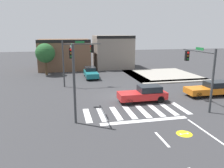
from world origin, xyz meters
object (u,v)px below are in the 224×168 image
object	(u,v)px
car_orange	(210,89)
car_red	(144,94)
car_teal	(91,73)
traffic_signal_southwest	(73,65)
traffic_signal_southeast	(200,66)
traffic_signal_northwest	(77,55)
roadside_tree	(45,53)

from	to	relation	value
car_orange	car_red	world-z (taller)	car_red
car_teal	traffic_signal_southwest	bearing A→B (deg)	-12.13
traffic_signal_southwest	car_red	bearing A→B (deg)	-74.98
traffic_signal_southwest	car_teal	bearing A→B (deg)	-12.13
traffic_signal_southeast	traffic_signal_northwest	size ratio (longest dim) A/B	0.94
car_orange	car_red	xyz separation A→B (m)	(-7.51, -0.45, 0.01)
traffic_signal_southeast	traffic_signal_southwest	world-z (taller)	traffic_signal_southwest
traffic_signal_northwest	roadside_tree	bearing A→B (deg)	116.90
car_red	traffic_signal_southwest	bearing A→B (deg)	15.02
traffic_signal_southwest	car_teal	distance (m)	14.96
traffic_signal_southeast	traffic_signal_southwest	bearing A→B (deg)	88.30
traffic_signal_northwest	traffic_signal_southwest	distance (m)	9.46
traffic_signal_southwest	traffic_signal_northwest	bearing A→B (deg)	-5.19
traffic_signal_southeast	traffic_signal_northwest	bearing A→B (deg)	45.88
traffic_signal_northwest	car_orange	world-z (taller)	traffic_signal_northwest
traffic_signal_southeast	traffic_signal_southwest	xyz separation A→B (m)	(-10.91, 0.32, 0.32)
traffic_signal_northwest	car_teal	xyz separation A→B (m)	(2.21, 4.86, -3.08)
traffic_signal_southwest	car_red	size ratio (longest dim) A/B	1.25
traffic_signal_southwest	car_orange	bearing A→B (deg)	-81.02
traffic_signal_southwest	car_orange	size ratio (longest dim) A/B	1.22
car_red	roadside_tree	distance (m)	19.14
traffic_signal_northwest	roadside_tree	size ratio (longest dim) A/B	1.14
traffic_signal_northwest	car_orange	xyz separation A→B (m)	(13.29, -7.19, -3.06)
car_orange	roadside_tree	bearing A→B (deg)	-41.64
traffic_signal_southeast	traffic_signal_southwest	size ratio (longest dim) A/B	0.92
traffic_signal_northwest	traffic_signal_southeast	bearing A→B (deg)	-44.12
car_teal	traffic_signal_northwest	bearing A→B (deg)	-24.51
traffic_signal_northwest	roadside_tree	xyz separation A→B (m)	(-4.28, 8.43, -0.46)
traffic_signal_southeast	car_red	world-z (taller)	traffic_signal_southeast
car_teal	roadside_tree	xyz separation A→B (m)	(-6.49, 3.57, 2.62)
car_teal	car_red	bearing A→B (deg)	15.94
traffic_signal_northwest	car_teal	size ratio (longest dim) A/B	1.21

